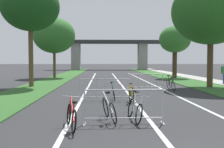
% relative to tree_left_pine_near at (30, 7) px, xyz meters
% --- Properties ---
extents(grass_verge_left, '(2.95, 63.47, 0.05)m').
position_rel_tree_left_pine_near_xyz_m(grass_verge_left, '(0.54, 10.28, -5.70)').
color(grass_verge_left, '#2D5B26').
rests_on(grass_verge_left, ground).
extents(grass_verge_right, '(2.95, 63.47, 0.05)m').
position_rel_tree_left_pine_near_xyz_m(grass_verge_right, '(12.64, 10.28, -5.70)').
color(grass_verge_right, '#2D5B26').
rests_on(grass_verge_right, ground).
extents(sidewalk_path_right, '(2.06, 63.47, 0.08)m').
position_rel_tree_left_pine_near_xyz_m(sidewalk_path_right, '(15.15, 10.28, -5.69)').
color(sidewalk_path_right, '#9E9B93').
rests_on(sidewalk_path_right, ground).
extents(lane_stripe_center, '(0.14, 36.72, 0.01)m').
position_rel_tree_left_pine_near_xyz_m(lane_stripe_center, '(6.59, 2.67, -5.72)').
color(lane_stripe_center, silver).
rests_on(lane_stripe_center, ground).
extents(lane_stripe_right_lane, '(0.14, 36.72, 0.01)m').
position_rel_tree_left_pine_near_xyz_m(lane_stripe_right_lane, '(9.11, 2.67, -5.72)').
color(lane_stripe_right_lane, silver).
rests_on(lane_stripe_right_lane, ground).
extents(lane_stripe_left_lane, '(0.14, 36.72, 0.01)m').
position_rel_tree_left_pine_near_xyz_m(lane_stripe_left_lane, '(4.08, 2.67, -5.72)').
color(lane_stripe_left_lane, silver).
rests_on(lane_stripe_left_lane, ground).
extents(overpass_bridge, '(22.78, 3.64, 6.12)m').
position_rel_tree_left_pine_near_xyz_m(overpass_bridge, '(6.59, 36.77, -1.39)').
color(overpass_bridge, '#2D2D30').
rests_on(overpass_bridge, ground).
extents(tree_left_pine_near, '(4.14, 4.14, 7.51)m').
position_rel_tree_left_pine_near_xyz_m(tree_left_pine_near, '(0.00, 0.00, 0.00)').
color(tree_left_pine_near, brown).
rests_on(tree_left_pine_near, ground).
extents(tree_left_oak_near, '(4.57, 4.57, 6.60)m').
position_rel_tree_left_pine_near_xyz_m(tree_left_oak_near, '(-0.15, 10.24, -1.08)').
color(tree_left_oak_near, brown).
rests_on(tree_left_oak_near, ground).
extents(tree_right_cypress_far, '(5.46, 5.46, 7.67)m').
position_rel_tree_left_pine_near_xyz_m(tree_right_cypress_far, '(12.69, -0.78, -0.40)').
color(tree_right_cypress_far, '#4C3823').
rests_on(tree_right_cypress_far, ground).
extents(tree_right_maple_mid, '(3.40, 3.40, 5.66)m').
position_rel_tree_left_pine_near_xyz_m(tree_right_maple_mid, '(12.96, 9.46, -1.57)').
color(tree_right_maple_mid, '#3D2D1E').
rests_on(tree_right_maple_mid, ground).
extents(crowd_barrier_nearest, '(2.42, 0.48, 1.05)m').
position_rel_tree_left_pine_near_xyz_m(crowd_barrier_nearest, '(5.74, -11.49, -5.21)').
color(crowd_barrier_nearest, '#ADADB2').
rests_on(crowd_barrier_nearest, ground).
extents(crowd_barrier_second, '(2.42, 0.48, 1.05)m').
position_rel_tree_left_pine_near_xyz_m(crowd_barrier_second, '(5.21, -6.79, -5.21)').
color(crowd_barrier_second, '#ADADB2').
rests_on(crowd_barrier_second, ground).
extents(crowd_barrier_third, '(2.42, 0.52, 1.05)m').
position_rel_tree_left_pine_near_xyz_m(crowd_barrier_third, '(7.86, -2.08, -5.21)').
color(crowd_barrier_third, '#ADADB2').
rests_on(crowd_barrier_third, ground).
extents(bicycle_yellow_0, '(0.66, 1.70, 0.89)m').
position_rel_tree_left_pine_near_xyz_m(bicycle_yellow_0, '(6.43, -7.25, -5.37)').
color(bicycle_yellow_0, black).
rests_on(bicycle_yellow_0, ground).
extents(bicycle_black_1, '(0.47, 1.66, 0.99)m').
position_rel_tree_left_pine_near_xyz_m(bicycle_black_1, '(9.44, -2.55, -5.34)').
color(bicycle_black_1, black).
rests_on(bicycle_black_1, ground).
extents(bicycle_white_2, '(0.59, 1.74, 0.92)m').
position_rel_tree_left_pine_near_xyz_m(bicycle_white_2, '(6.12, -11.06, -5.36)').
color(bicycle_white_2, black).
rests_on(bicycle_white_2, ground).
extents(bicycle_red_3, '(0.55, 1.66, 0.88)m').
position_rel_tree_left_pine_near_xyz_m(bicycle_red_3, '(4.24, -11.99, -5.38)').
color(bicycle_red_3, black).
rests_on(bicycle_red_3, ground).
extents(bicycle_silver_4, '(0.66, 1.69, 0.96)m').
position_rel_tree_left_pine_near_xyz_m(bicycle_silver_4, '(5.30, -10.98, -5.35)').
color(bicycle_silver_4, black).
rests_on(bicycle_silver_4, ground).
extents(bicycle_teal_5, '(0.53, 1.59, 0.89)m').
position_rel_tree_left_pine_near_xyz_m(bicycle_teal_5, '(5.65, -6.32, -5.37)').
color(bicycle_teal_5, black).
rests_on(bicycle_teal_5, ground).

